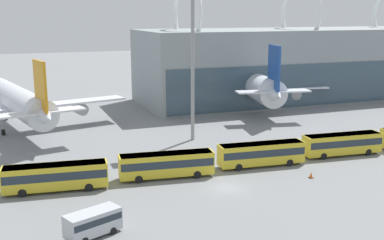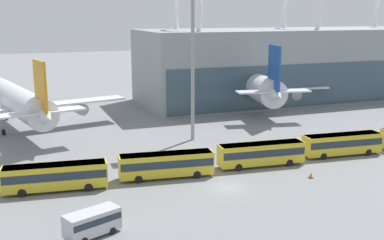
# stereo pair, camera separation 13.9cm
# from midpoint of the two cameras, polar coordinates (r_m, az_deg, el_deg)

# --- Properties ---
(ground_plane) EXTENTS (440.00, 440.00, 0.00)m
(ground_plane) POSITION_cam_midpoint_polar(r_m,az_deg,el_deg) (59.58, 3.98, -8.02)
(ground_plane) COLOR slate
(terminal_building) EXTENTS (108.26, 24.87, 29.24)m
(terminal_building) POSITION_cam_midpoint_polar(r_m,az_deg,el_deg) (131.77, 17.82, 6.73)
(terminal_building) COLOR gray
(terminal_building) RESTS_ON ground_plane
(airliner_at_gate_near) EXTENTS (38.77, 36.68, 13.94)m
(airliner_at_gate_near) POSITION_cam_midpoint_polar(r_m,az_deg,el_deg) (91.04, -19.86, 2.01)
(airliner_at_gate_near) COLOR silver
(airliner_at_gate_near) RESTS_ON ground_plane
(airliner_at_gate_far) EXTENTS (34.74, 38.19, 14.98)m
(airliner_at_gate_far) POSITION_cam_midpoint_polar(r_m,az_deg,el_deg) (108.07, 6.96, 4.28)
(airliner_at_gate_far) COLOR silver
(airliner_at_gate_far) RESTS_ON ground_plane
(shuttle_bus_0) EXTENTS (12.44, 3.94, 3.28)m
(shuttle_bus_0) POSITION_cam_midpoint_polar(r_m,az_deg,el_deg) (60.16, -15.93, -6.34)
(shuttle_bus_0) COLOR gold
(shuttle_bus_0) RESTS_ON ground_plane
(shuttle_bus_1) EXTENTS (12.45, 4.03, 3.28)m
(shuttle_bus_1) POSITION_cam_midpoint_polar(r_m,az_deg,el_deg) (62.43, -3.10, -5.16)
(shuttle_bus_1) COLOR gold
(shuttle_bus_1) RESTS_ON ground_plane
(shuttle_bus_2) EXTENTS (12.41, 3.65, 3.28)m
(shuttle_bus_2) POSITION_cam_midpoint_polar(r_m,az_deg,el_deg) (67.71, 8.16, -3.85)
(shuttle_bus_2) COLOR gold
(shuttle_bus_2) RESTS_ON ground_plane
(shuttle_bus_3) EXTENTS (12.40, 3.60, 3.28)m
(shuttle_bus_3) POSITION_cam_midpoint_polar(r_m,az_deg,el_deg) (75.43, 17.33, -2.60)
(shuttle_bus_3) COLOR gold
(shuttle_bus_3) RESTS_ON ground_plane
(service_van_foreground) EXTENTS (5.79, 4.06, 2.48)m
(service_van_foreground) POSITION_cam_midpoint_polar(r_m,az_deg,el_deg) (47.89, -11.76, -11.69)
(service_van_foreground) COLOR #B2B7BC
(service_van_foreground) RESTS_ON ground_plane
(floodlight_mast) EXTENTS (2.39, 2.39, 26.95)m
(floodlight_mast) POSITION_cam_midpoint_polar(r_m,az_deg,el_deg) (78.73, 0.03, 9.52)
(floodlight_mast) COLOR gray
(floodlight_mast) RESTS_ON ground_plane
(traffic_cone_1) EXTENTS (0.63, 0.63, 0.79)m
(traffic_cone_1) POSITION_cam_midpoint_polar(r_m,az_deg,el_deg) (64.58, 13.87, -6.35)
(traffic_cone_1) COLOR black
(traffic_cone_1) RESTS_ON ground_plane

